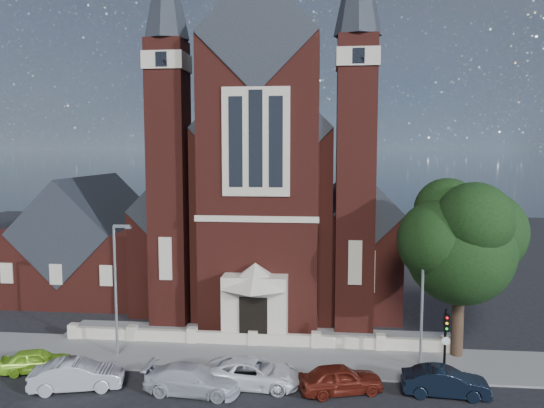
# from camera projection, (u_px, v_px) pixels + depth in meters

# --- Properties ---
(ground) EXTENTS (120.00, 120.00, 0.00)m
(ground) POSITION_uv_depth(u_px,v_px,m) (268.00, 307.00, 42.29)
(ground) COLOR black
(ground) RESTS_ON ground
(pavement_strip) EXTENTS (60.00, 5.00, 0.12)m
(pavement_strip) POSITION_uv_depth(u_px,v_px,m) (249.00, 358.00, 31.90)
(pavement_strip) COLOR slate
(pavement_strip) RESTS_ON ground
(forecourt_paving) EXTENTS (26.00, 3.00, 0.14)m
(forecourt_paving) POSITION_uv_depth(u_px,v_px,m) (257.00, 335.00, 35.85)
(forecourt_paving) COLOR slate
(forecourt_paving) RESTS_ON ground
(forecourt_wall) EXTENTS (24.00, 0.40, 0.90)m
(forecourt_wall) POSITION_uv_depth(u_px,v_px,m) (253.00, 346.00, 33.88)
(forecourt_wall) COLOR #B1A68D
(forecourt_wall) RESTS_ON ground
(church) EXTENTS (20.01, 34.90, 29.20)m
(church) POSITION_uv_depth(u_px,v_px,m) (277.00, 196.00, 49.30)
(church) COLOR #501C15
(church) RESTS_ON ground
(parish_hall) EXTENTS (12.00, 12.20, 10.24)m
(parish_hall) POSITION_uv_depth(u_px,v_px,m) (91.00, 247.00, 46.45)
(parish_hall) COLOR #501C15
(parish_hall) RESTS_ON ground
(street_tree) EXTENTS (6.40, 6.60, 10.70)m
(street_tree) POSITION_uv_depth(u_px,v_px,m) (464.00, 245.00, 31.11)
(street_tree) COLOR black
(street_tree) RESTS_ON ground
(street_lamp_left) EXTENTS (1.16, 0.22, 8.09)m
(street_lamp_left) POSITION_uv_depth(u_px,v_px,m) (117.00, 282.00, 31.72)
(street_lamp_left) COLOR gray
(street_lamp_left) RESTS_ON ground
(street_lamp_right) EXTENTS (1.16, 0.22, 8.09)m
(street_lamp_right) POSITION_uv_depth(u_px,v_px,m) (424.00, 290.00, 29.91)
(street_lamp_right) COLOR gray
(street_lamp_right) RESTS_ON ground
(traffic_signal) EXTENTS (0.28, 0.42, 4.00)m
(traffic_signal) POSITION_uv_depth(u_px,v_px,m) (446.00, 335.00, 28.47)
(traffic_signal) COLOR black
(traffic_signal) RESTS_ON ground
(car_lime_van) EXTENTS (4.08, 2.68, 1.29)m
(car_lime_van) POSITION_uv_depth(u_px,v_px,m) (37.00, 360.00, 29.94)
(car_lime_van) COLOR #94D42A
(car_lime_van) RESTS_ON ground
(car_silver_a) EXTENTS (4.94, 2.78, 1.54)m
(car_silver_a) POSITION_uv_depth(u_px,v_px,m) (77.00, 375.00, 27.70)
(car_silver_a) COLOR #9CA0A3
(car_silver_a) RESTS_ON ground
(car_silver_b) EXTENTS (5.17, 2.43, 1.46)m
(car_silver_b) POSITION_uv_depth(u_px,v_px,m) (192.00, 379.00, 27.27)
(car_silver_b) COLOR #BABDC2
(car_silver_b) RESTS_ON ground
(car_white_suv) EXTENTS (5.31, 2.67, 1.44)m
(car_white_suv) POSITION_uv_depth(u_px,v_px,m) (253.00, 373.00, 28.08)
(car_white_suv) COLOR white
(car_white_suv) RESTS_ON ground
(car_dark_red) EXTENTS (4.69, 2.97, 1.49)m
(car_dark_red) POSITION_uv_depth(u_px,v_px,m) (340.00, 379.00, 27.30)
(car_dark_red) COLOR #58180F
(car_dark_red) RESTS_ON ground
(car_navy) EXTENTS (4.42, 1.76, 1.43)m
(car_navy) POSITION_uv_depth(u_px,v_px,m) (445.00, 382.00, 26.99)
(car_navy) COLOR black
(car_navy) RESTS_ON ground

